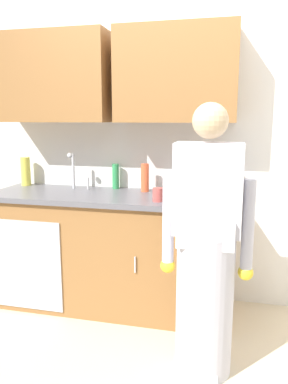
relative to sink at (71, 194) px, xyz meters
name	(u,v)px	position (x,y,z in m)	size (l,w,h in m)	color
ground_plane	(160,365)	(0.89, -0.71, -0.93)	(9.00, 9.00, 0.00)	beige
kitchen_wall_with_uppers	(169,125)	(0.75, 0.29, 0.55)	(4.80, 0.44, 2.70)	silver
counter_cabinet	(111,253)	(0.33, -0.01, -0.48)	(1.90, 0.62, 0.90)	brown
countertop	(110,197)	(0.34, -0.01, -0.01)	(1.96, 0.66, 0.04)	#595960
sink	(71,194)	(0.00, 0.00, 0.00)	(0.50, 0.36, 0.35)	#B7BABF
person_at_sink	(206,264)	(1.15, -0.68, -0.23)	(0.55, 0.34, 1.62)	white
bottle_cleaner_spray	(206,182)	(1.08, 0.15, 0.11)	(0.08, 0.08, 0.20)	#E05933
bottle_water_tall	(229,178)	(1.25, 0.16, 0.15)	(0.06, 0.06, 0.27)	#334CB2
bottle_dish_liquid	(145,178)	(0.58, 0.16, 0.13)	(0.07, 0.07, 0.23)	#E05933
bottle_soap	(26,171)	(-0.52, 0.20, 0.14)	(0.08, 0.08, 0.25)	#D8D14C
bottle_water_short	(116,176)	(0.31, 0.23, 0.12)	(0.06, 0.06, 0.21)	#2D8C4C
cup_by_sink	(158,195)	(0.76, -0.18, 0.06)	(0.08, 0.08, 0.10)	#B24C47
knife_on_counter	(167,193)	(0.77, 0.13, 0.02)	(0.24, 0.02, 0.01)	silver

